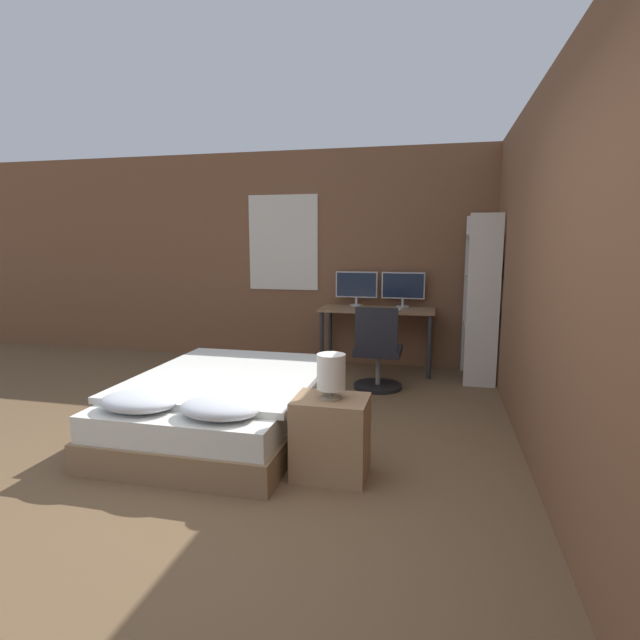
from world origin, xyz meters
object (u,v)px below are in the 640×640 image
at_px(monitor_right, 403,287).
at_px(computer_mouse, 399,310).
at_px(nightstand, 331,437).
at_px(keyboard, 375,310).
at_px(monitor_left, 356,286).
at_px(bed, 225,404).
at_px(bedside_lamp, 331,372).
at_px(bookshelf, 481,294).
at_px(desk, 377,317).
at_px(office_chair, 378,356).

height_order(monitor_right, computer_mouse, monitor_right).
distance_m(nightstand, keyboard, 2.69).
bearing_deg(monitor_left, nightstand, -83.95).
distance_m(bed, monitor_right, 2.87).
xyz_separation_m(monitor_left, computer_mouse, (0.56, -0.38, -0.23)).
height_order(bedside_lamp, bookshelf, bookshelf).
relative_size(monitor_right, bookshelf, 0.28).
xyz_separation_m(bed, keyboard, (0.99, 2.07, 0.54)).
relative_size(bed, desk, 1.50).
xyz_separation_m(keyboard, bookshelf, (1.17, 0.02, 0.21)).
xyz_separation_m(nightstand, monitor_left, (-0.32, 3.03, 0.74)).
xyz_separation_m(nightstand, desk, (-0.03, 2.84, 0.39)).
bearing_deg(office_chair, keyboard, 99.86).
xyz_separation_m(bedside_lamp, computer_mouse, (0.24, 2.65, 0.07)).
relative_size(bedside_lamp, desk, 0.22).
height_order(bed, monitor_right, monitor_right).
bearing_deg(bookshelf, office_chair, -150.10).
relative_size(keyboard, computer_mouse, 5.16).
height_order(bedside_lamp, computer_mouse, bedside_lamp).
bearing_deg(bedside_lamp, bed, 150.50).
height_order(bedside_lamp, desk, bedside_lamp).
distance_m(office_chair, bookshelf, 1.38).
bearing_deg(bed, office_chair, 53.48).
height_order(bedside_lamp, office_chair, office_chair).
relative_size(computer_mouse, office_chair, 0.08).
relative_size(bed, bookshelf, 1.10).
bearing_deg(keyboard, bookshelf, 0.81).
distance_m(monitor_right, computer_mouse, 0.45).
relative_size(monitor_left, monitor_right, 1.00).
bearing_deg(monitor_right, monitor_left, 180.00).
xyz_separation_m(nightstand, office_chair, (0.07, 2.05, 0.09)).
height_order(bed, bookshelf, bookshelf).
relative_size(desk, monitor_right, 2.61).
distance_m(desk, office_chair, 0.85).
distance_m(bedside_lamp, keyboard, 2.65).
bearing_deg(bedside_lamp, monitor_right, 85.21).
bearing_deg(monitor_left, keyboard, -53.13).
bearing_deg(nightstand, bedside_lamp, -90.00).
relative_size(bed, keyboard, 5.66).
xyz_separation_m(monitor_left, keyboard, (0.29, -0.38, -0.24)).
xyz_separation_m(keyboard, office_chair, (0.10, -0.60, -0.41)).
distance_m(bed, nightstand, 1.17).
distance_m(monitor_left, computer_mouse, 0.71).
relative_size(keyboard, bookshelf, 0.19).
height_order(computer_mouse, bookshelf, bookshelf).
relative_size(bedside_lamp, office_chair, 0.33).
bearing_deg(office_chair, bookshelf, 29.90).
distance_m(bedside_lamp, bookshelf, 2.91).
bearing_deg(bookshelf, bedside_lamp, -113.17).
bearing_deg(monitor_right, nightstand, -94.79).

